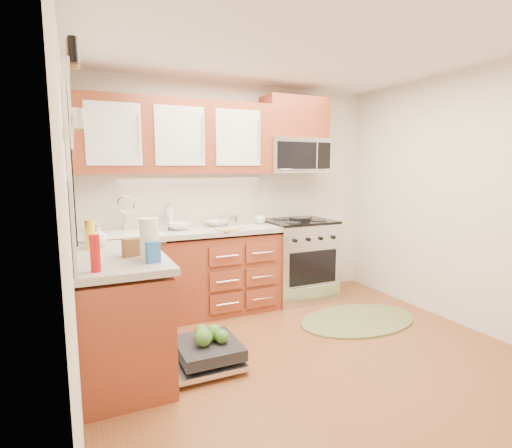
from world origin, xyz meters
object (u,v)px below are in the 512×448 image
rug (358,320)px  cup (260,220)px  range (299,259)px  bowl_b (179,226)px  sink (130,246)px  paper_towel_roll (149,239)px  dishwasher (203,354)px  cutting_board (229,229)px  upper_cabinets (176,137)px  stock_pot (230,220)px  bowl_a (216,223)px  microwave (295,156)px  skillet (300,219)px

rug → cup: size_ratio=10.67×
range → bowl_b: size_ratio=3.89×
sink → paper_towel_roll: 1.20m
dishwasher → cutting_board: (0.58, 0.92, 0.83)m
upper_cabinets → dishwasher: (-0.13, -1.27, -1.77)m
rug → upper_cabinets: bearing=146.9°
range → stock_pot: 0.97m
upper_cabinets → bowl_a: size_ratio=8.30×
rug → bowl_a: bowl_a is taller
microwave → paper_towel_roll: 2.41m
dishwasher → cutting_board: bearing=57.7°
sink → dishwasher: 1.38m
rug → bowl_b: size_ratio=5.21×
skillet → bowl_b: size_ratio=1.03×
range → rug: 1.02m
dishwasher → skillet: (1.50, 1.04, 0.87)m
dishwasher → bowl_a: bowl_a is taller
skillet → cup: 0.46m
dishwasher → bowl_a: (0.55, 1.26, 0.86)m
sink → bowl_b: (0.51, 0.05, 0.16)m
microwave → sink: 2.13m
stock_pot → bowl_a: (-0.17, -0.04, -0.02)m
rug → bowl_b: (-1.61, 0.94, 0.95)m
dishwasher → bowl_a: size_ratio=2.83×
upper_cabinets → range: (1.41, -0.15, -1.40)m
paper_towel_roll → cup: bearing=40.5°
cutting_board → bowl_a: bearing=94.6°
skillet → bowl_b: 1.38m
upper_cabinets → stock_pot: upper_cabinets is taller
skillet → upper_cabinets: bearing=170.3°
bowl_b → microwave: bearing=3.1°
rug → skillet: bearing=106.0°
upper_cabinets → cup: (0.93, -0.08, -0.90)m
rug → stock_pot: size_ratio=6.94×
microwave → bowl_a: microwave is taller
stock_pot → cutting_board: bearing=-111.0°
bowl_a → sink: bearing=-171.4°
upper_cabinets → microwave: upper_cabinets is taller
sink → dishwasher: bearing=-70.8°
bowl_a → cup: (0.51, -0.07, 0.02)m
bowl_a → bowl_b: (-0.44, -0.09, 0.01)m
cutting_board → paper_towel_roll: (-0.97, -0.97, 0.14)m
upper_cabinets → paper_towel_roll: 1.63m
bowl_b → rug: bearing=-30.2°
rug → dishwasher: bearing=-172.2°
sink → cutting_board: 1.00m
range → bowl_b: bearing=178.2°
microwave → cup: 0.87m
stock_pot → paper_towel_roll: 1.75m
range → bowl_a: 1.10m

